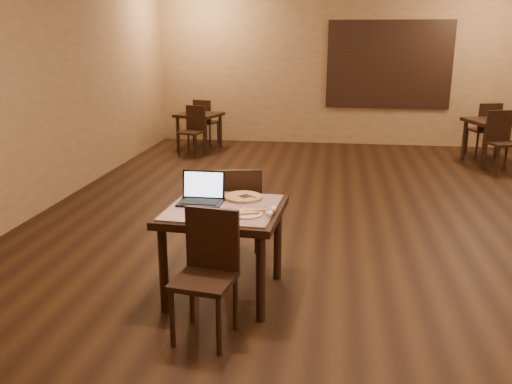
% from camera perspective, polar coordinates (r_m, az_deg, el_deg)
% --- Properties ---
extents(ground, '(10.00, 10.00, 0.00)m').
position_cam_1_polar(ground, '(6.23, 12.33, -3.70)').
color(ground, black).
rests_on(ground, ground).
extents(wall_back, '(8.00, 0.02, 3.00)m').
position_cam_1_polar(wall_back, '(10.89, 11.11, 12.79)').
color(wall_back, '#94734B').
rests_on(wall_back, ground).
extents(wall_left, '(0.02, 10.00, 3.00)m').
position_cam_1_polar(wall_left, '(6.85, -22.95, 10.07)').
color(wall_left, '#94734B').
rests_on(wall_left, ground).
extents(mural, '(2.34, 0.05, 1.64)m').
position_cam_1_polar(mural, '(10.88, 13.83, 12.89)').
color(mural, teal).
rests_on(mural, wall_back).
extents(tiled_table, '(0.97, 0.97, 0.76)m').
position_cam_1_polar(tiled_table, '(4.36, -3.43, -2.83)').
color(tiled_table, black).
rests_on(tiled_table, ground).
extents(chair_main_near, '(0.45, 0.45, 0.92)m').
position_cam_1_polar(chair_main_near, '(3.84, -5.08, -7.81)').
color(chair_main_near, black).
rests_on(chair_main_near, ground).
extents(chair_main_far, '(0.48, 0.48, 0.94)m').
position_cam_1_polar(chair_main_far, '(4.97, -1.79, -1.97)').
color(chair_main_far, black).
rests_on(chair_main_far, ground).
extents(laptop, '(0.36, 0.28, 0.24)m').
position_cam_1_polar(laptop, '(4.45, -5.71, -0.23)').
color(laptop, black).
rests_on(laptop, tiled_table).
extents(plate, '(0.23, 0.23, 0.01)m').
position_cam_1_polar(plate, '(4.12, -0.96, -2.33)').
color(plate, white).
rests_on(plate, tiled_table).
extents(pizza_slice, '(0.26, 0.26, 0.02)m').
position_cam_1_polar(pizza_slice, '(4.11, -0.96, -2.11)').
color(pizza_slice, '#CEB889').
rests_on(pizza_slice, plate).
extents(pizza_pan, '(0.34, 0.34, 0.01)m').
position_cam_1_polar(pizza_pan, '(4.53, -1.36, -0.65)').
color(pizza_pan, silver).
rests_on(pizza_pan, tiled_table).
extents(pizza_whole, '(0.32, 0.32, 0.02)m').
position_cam_1_polar(pizza_whole, '(4.53, -1.36, -0.49)').
color(pizza_whole, '#CEB889').
rests_on(pizza_whole, pizza_pan).
extents(spatula, '(0.22, 0.23, 0.01)m').
position_cam_1_polar(spatula, '(4.50, -1.15, -0.45)').
color(spatula, silver).
rests_on(spatula, pizza_whole).
extents(napkin_roll, '(0.06, 0.19, 0.04)m').
position_cam_1_polar(napkin_roll, '(4.13, 1.60, -2.09)').
color(napkin_roll, white).
rests_on(napkin_roll, tiled_table).
extents(other_table_a, '(0.98, 0.98, 0.74)m').
position_cam_1_polar(other_table_a, '(9.85, 23.72, 6.24)').
color(other_table_a, black).
rests_on(other_table_a, ground).
extents(other_table_a_chair_near, '(0.51, 0.51, 0.96)m').
position_cam_1_polar(other_table_a_chair_near, '(9.32, 24.40, 5.21)').
color(other_table_a_chair_near, black).
rests_on(other_table_a_chair_near, ground).
extents(other_table_a_chair_far, '(0.51, 0.51, 0.96)m').
position_cam_1_polar(other_table_a_chair_far, '(10.40, 23.01, 6.36)').
color(other_table_a_chair_far, black).
rests_on(other_table_a_chair_far, ground).
extents(other_table_b, '(0.90, 0.90, 0.68)m').
position_cam_1_polar(other_table_b, '(10.28, -6.01, 7.59)').
color(other_table_b, black).
rests_on(other_table_b, ground).
extents(other_table_b_chair_near, '(0.47, 0.47, 0.88)m').
position_cam_1_polar(other_table_b_chair_near, '(9.79, -6.61, 6.74)').
color(other_table_b_chair_near, black).
rests_on(other_table_b_chair_near, ground).
extents(other_table_b_chair_far, '(0.47, 0.47, 0.88)m').
position_cam_1_polar(other_table_b_chair_far, '(10.80, -5.44, 7.64)').
color(other_table_b_chair_far, black).
rests_on(other_table_b_chair_far, ground).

